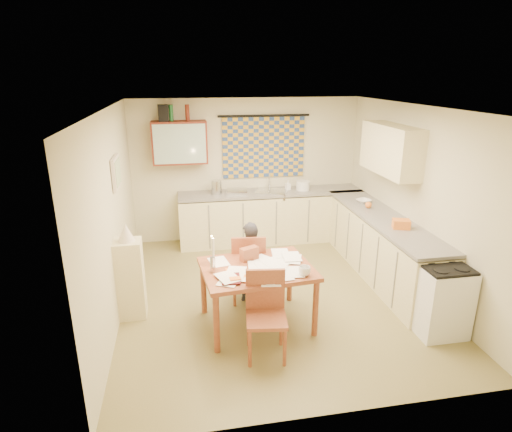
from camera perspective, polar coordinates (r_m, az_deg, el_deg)
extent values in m
cube|color=olive|center=(6.02, 2.27, -10.36)|extent=(4.00, 4.50, 0.02)
cube|color=white|center=(5.28, 2.63, 14.34)|extent=(4.00, 4.50, 0.02)
cube|color=beige|center=(7.67, -1.26, 6.15)|extent=(4.00, 0.02, 2.50)
cube|color=beige|center=(3.51, 10.60, -9.75)|extent=(4.00, 0.02, 2.50)
cube|color=beige|center=(5.46, -18.62, -0.01)|extent=(0.02, 4.50, 2.50)
cube|color=beige|center=(6.26, 20.72, 2.08)|extent=(0.02, 4.50, 2.50)
cube|color=navy|center=(7.60, 1.03, 9.12)|extent=(1.45, 0.03, 1.05)
cylinder|color=black|center=(7.51, 1.08, 13.23)|extent=(1.60, 0.04, 0.04)
cube|color=#591B0E|center=(7.30, -10.14, 9.63)|extent=(0.90, 0.34, 0.70)
cube|color=#99B2A5|center=(7.13, -10.13, 9.43)|extent=(0.84, 0.02, 0.64)
cube|color=beige|center=(6.51, 17.51, 8.46)|extent=(0.34, 1.30, 0.70)
cube|color=beige|center=(5.72, -18.17, 5.55)|extent=(0.04, 0.50, 0.40)
cube|color=beige|center=(5.72, -17.92, 5.57)|extent=(0.01, 0.42, 0.32)
cube|color=beige|center=(7.67, 2.21, -0.22)|extent=(3.30, 0.60, 0.86)
cube|color=#65625F|center=(7.53, 2.26, 3.17)|extent=(3.30, 0.62, 0.04)
cube|color=beige|center=(6.64, 16.23, -4.04)|extent=(0.60, 2.95, 0.86)
cube|color=#65625F|center=(6.48, 16.60, -0.20)|extent=(0.62, 2.95, 0.04)
cube|color=white|center=(5.46, 23.28, -10.21)|extent=(0.55, 0.55, 0.82)
cube|color=black|center=(5.28, 23.87, -6.16)|extent=(0.52, 0.52, 0.03)
cube|color=silver|center=(7.53, 2.13, 3.01)|extent=(0.68, 0.63, 0.10)
cylinder|color=silver|center=(7.65, 1.80, 4.66)|extent=(0.04, 0.04, 0.28)
cube|color=silver|center=(7.41, -2.56, 3.30)|extent=(0.39, 0.35, 0.06)
cylinder|color=silver|center=(7.35, -5.29, 3.84)|extent=(0.23, 0.23, 0.24)
cylinder|color=white|center=(7.64, 6.27, 4.07)|extent=(0.25, 0.25, 0.16)
imported|color=white|center=(7.61, 4.27, 4.14)|extent=(0.11, 0.12, 0.17)
imported|color=white|center=(7.06, 14.17, 1.95)|extent=(0.35, 0.35, 0.05)
cube|color=orange|center=(6.03, 18.79, -1.01)|extent=(0.26, 0.22, 0.12)
sphere|color=orange|center=(6.79, 14.76, 1.44)|extent=(0.10, 0.10, 0.10)
cube|color=black|center=(7.24, -12.27, 13.27)|extent=(0.17, 0.21, 0.26)
cylinder|color=#195926|center=(7.24, -11.26, 13.33)|extent=(0.07, 0.07, 0.26)
cylinder|color=#591B0E|center=(7.24, -9.14, 13.45)|extent=(0.08, 0.08, 0.26)
cube|color=brown|center=(5.02, 0.13, -7.08)|extent=(1.36, 1.09, 0.05)
cube|color=brown|center=(5.68, -1.07, -6.82)|extent=(0.48, 0.48, 0.04)
cube|color=brown|center=(5.39, -0.99, -5.24)|extent=(0.43, 0.09, 0.47)
cube|color=brown|center=(4.61, 1.38, -13.56)|extent=(0.47, 0.47, 0.04)
cube|color=brown|center=(4.64, 1.24, -9.70)|extent=(0.42, 0.10, 0.46)
imported|color=black|center=(5.61, -0.78, -6.15)|extent=(0.51, 0.43, 1.11)
cube|color=beige|center=(5.50, -16.37, -8.08)|extent=(0.32, 0.30, 1.01)
cone|color=beige|center=(5.26, -16.97, -2.09)|extent=(0.20, 0.20, 0.22)
cube|color=brown|center=(5.16, -0.91, -5.05)|extent=(0.24, 0.18, 0.16)
imported|color=white|center=(4.82, 6.49, -7.30)|extent=(0.16, 0.16, 0.11)
imported|color=maroon|center=(4.71, -4.62, -8.46)|extent=(0.24, 0.30, 0.03)
imported|color=orange|center=(4.83, -3.92, -7.76)|extent=(0.22, 0.28, 0.02)
cube|color=orange|center=(4.68, -2.78, -8.47)|extent=(0.12, 0.09, 0.04)
cube|color=black|center=(4.78, 3.06, -8.03)|extent=(0.14, 0.07, 0.02)
cylinder|color=silver|center=(4.89, -5.79, -6.43)|extent=(0.07, 0.07, 0.18)
cylinder|color=white|center=(4.83, -5.73, -4.18)|extent=(0.03, 0.03, 0.22)
sphere|color=#FFCC66|center=(4.81, -5.95, -2.70)|extent=(0.02, 0.02, 0.02)
cube|color=white|center=(5.20, 3.59, -5.87)|extent=(0.35, 0.36, 0.00)
cube|color=white|center=(5.16, -5.00, -6.09)|extent=(0.26, 0.33, 0.00)
cube|color=white|center=(5.19, 1.16, -5.85)|extent=(0.35, 0.36, 0.00)
cube|color=white|center=(5.37, 3.26, -4.96)|extent=(0.24, 0.32, 0.00)
cube|color=white|center=(4.70, -3.60, -8.56)|extent=(0.32, 0.36, 0.00)
cube|color=white|center=(4.69, 1.93, -8.57)|extent=(0.25, 0.32, 0.00)
cube|color=white|center=(4.81, 3.47, -7.85)|extent=(0.23, 0.31, 0.00)
cube|color=white|center=(4.89, 5.04, -7.42)|extent=(0.24, 0.32, 0.00)
cube|color=white|center=(4.71, 1.44, -8.37)|extent=(0.35, 0.36, 0.00)
cube|color=white|center=(5.20, 4.85, -5.71)|extent=(0.30, 0.35, 0.00)
cube|color=white|center=(4.99, 0.18, -6.70)|extent=(0.24, 0.32, 0.00)
cube|color=white|center=(4.78, -2.49, -7.93)|extent=(0.27, 0.33, 0.00)
cube|color=white|center=(4.86, -2.71, -7.45)|extent=(0.29, 0.35, 0.00)
cube|color=white|center=(4.98, 1.35, -6.71)|extent=(0.25, 0.33, 0.00)
cube|color=white|center=(4.94, 2.84, -6.92)|extent=(0.32, 0.36, 0.00)
cube|color=white|center=(5.06, 2.24, -6.25)|extent=(0.30, 0.35, 0.00)
cube|color=white|center=(5.24, 4.78, -5.39)|extent=(0.23, 0.31, 0.00)
cube|color=white|center=(4.73, -3.80, -8.14)|extent=(0.30, 0.35, 0.00)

